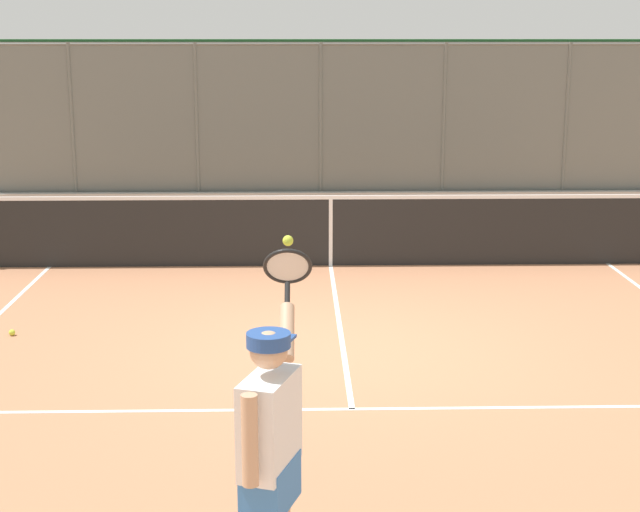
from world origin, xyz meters
TOP-DOWN VIEW (x-y plane):
  - ground_plane at (0.00, 0.00)m, footprint 60.00×60.00m
  - court_line_markings at (0.00, 1.79)m, footprint 7.64×9.33m
  - fence_backdrop at (0.00, -9.68)m, footprint 16.93×1.37m
  - tennis_net at (0.00, -3.60)m, footprint 9.82×0.09m
  - tennis_player at (0.60, 4.30)m, footprint 0.41×1.35m
  - tennis_ball_near_net at (3.43, -0.58)m, footprint 0.07×0.07m

SIDE VIEW (x-z plane):
  - ground_plane at x=0.00m, z-range 0.00..0.00m
  - court_line_markings at x=0.00m, z-range 0.00..0.01m
  - tennis_ball_near_net at x=3.43m, z-range 0.00..0.07m
  - tennis_net at x=0.00m, z-range -0.04..1.03m
  - tennis_player at x=0.60m, z-range -0.02..1.84m
  - fence_backdrop at x=0.00m, z-range -0.01..2.96m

